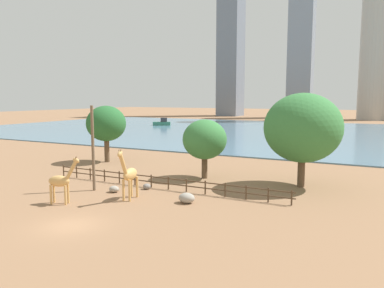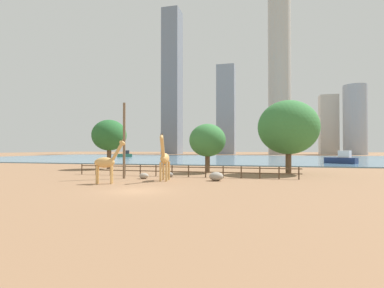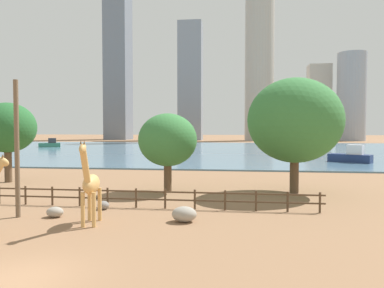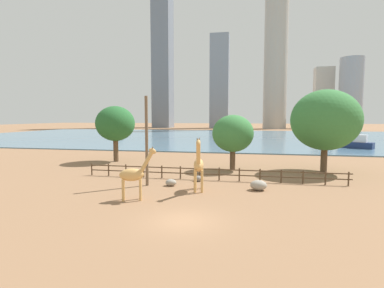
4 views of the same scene
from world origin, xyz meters
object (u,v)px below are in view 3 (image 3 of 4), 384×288
at_px(boulder_by_pole, 184,214).
at_px(boat_sailboat, 351,156).
at_px(tree_right_tall, 168,140).
at_px(giraffe_tall, 91,184).
at_px(tree_left_large, 7,128).
at_px(boat_ferry, 50,144).
at_px(utility_pole, 17,149).
at_px(tree_center_broad, 295,121).
at_px(boulder_near_fence, 103,205).
at_px(boulder_small, 55,212).

distance_m(boulder_by_pole, boat_sailboat, 42.34).
height_order(tree_right_tall, boat_sailboat, tree_right_tall).
distance_m(giraffe_tall, tree_left_large, 20.66).
bearing_deg(boat_ferry, tree_left_large, 88.23).
height_order(boulder_by_pole, tree_right_tall, tree_right_tall).
distance_m(utility_pole, tree_left_large, 16.39).
bearing_deg(utility_pole, boulder_by_pole, 0.90).
bearing_deg(utility_pole, tree_right_tall, 53.94).
xyz_separation_m(boulder_by_pole, boat_sailboat, (19.59, 37.53, 0.66)).
relative_size(giraffe_tall, tree_center_broad, 0.50).
bearing_deg(tree_right_tall, utility_pole, -126.06).
xyz_separation_m(boulder_near_fence, boat_sailboat, (25.32, 35.01, 0.82)).
xyz_separation_m(giraffe_tall, boat_ferry, (-42.72, 75.34, -1.21)).
height_order(tree_center_broad, tree_right_tall, tree_center_broad).
bearing_deg(boulder_near_fence, utility_pole, -148.03).
xyz_separation_m(boulder_by_pole, tree_right_tall, (-2.85, 9.69, 3.88)).
distance_m(utility_pole, boulder_by_pole, 10.66).
xyz_separation_m(boulder_by_pole, tree_left_large, (-19.47, 13.17, 4.89)).
relative_size(utility_pole, boulder_by_pole, 5.77).
bearing_deg(tree_center_broad, boat_ferry, 130.93).
bearing_deg(boulder_small, giraffe_tall, -26.03).
bearing_deg(giraffe_tall, tree_left_large, -143.94).
relative_size(giraffe_tall, utility_pole, 0.58).
bearing_deg(giraffe_tall, boulder_by_pole, 95.09).
relative_size(giraffe_tall, boulder_near_fence, 6.30).
distance_m(boulder_near_fence, boat_sailboat, 43.22).
bearing_deg(giraffe_tall, boulder_small, -125.03).
height_order(giraffe_tall, boat_ferry, giraffe_tall).
xyz_separation_m(giraffe_tall, utility_pole, (-5.00, 1.10, 1.86)).
height_order(giraffe_tall, utility_pole, utility_pole).
bearing_deg(boat_ferry, tree_center_broad, 104.27).
bearing_deg(tree_center_broad, giraffe_tall, -137.11).
bearing_deg(tree_right_tall, boat_sailboat, 51.14).
height_order(giraffe_tall, tree_center_broad, tree_center_broad).
height_order(tree_left_large, tree_right_tall, tree_left_large).
xyz_separation_m(boulder_small, tree_center_broad, (15.34, 10.26, 5.62)).
distance_m(giraffe_tall, boulder_small, 3.68).
bearing_deg(boat_sailboat, utility_pole, 83.26).
distance_m(utility_pole, boulder_small, 4.37).
bearing_deg(boat_sailboat, boat_ferry, 2.91).
bearing_deg(boat_ferry, boulder_small, 91.69).
relative_size(boulder_near_fence, tree_right_tall, 0.11).
bearing_deg(boat_sailboat, tree_center_broad, 97.43).
xyz_separation_m(giraffe_tall, boulder_small, (-2.82, 1.38, -1.92)).
distance_m(tree_center_broad, tree_right_tall, 10.51).
height_order(boulder_near_fence, boat_sailboat, boat_sailboat).
bearing_deg(boulder_near_fence, boat_ferry, 120.41).
distance_m(boulder_by_pole, tree_right_tall, 10.82).
bearing_deg(boulder_small, utility_pole, -172.80).
height_order(utility_pole, boat_ferry, utility_pole).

